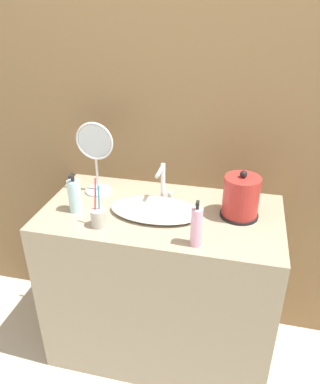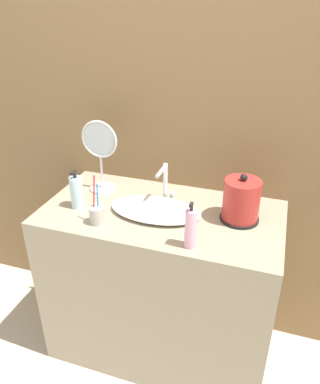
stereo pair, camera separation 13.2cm
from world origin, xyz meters
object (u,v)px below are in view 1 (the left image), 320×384
object	(u,v)px
faucet	(163,181)
lotion_bottle	(75,196)
electric_kettle	(241,198)
shampoo_bottle	(196,227)
vanity_mirror	(96,155)
toothbrush_cup	(98,217)

from	to	relation	value
faucet	lotion_bottle	bearing A→B (deg)	-152.34
lotion_bottle	electric_kettle	bearing A→B (deg)	9.72
lotion_bottle	shampoo_bottle	distance (m)	0.59
electric_kettle	vanity_mirror	bearing A→B (deg)	173.73
electric_kettle	lotion_bottle	world-z (taller)	electric_kettle
toothbrush_cup	lotion_bottle	xyz separation A→B (m)	(-0.15, 0.10, 0.03)
shampoo_bottle	electric_kettle	bearing A→B (deg)	59.06
lotion_bottle	shampoo_bottle	xyz separation A→B (m)	(0.57, -0.14, 0.01)
lotion_bottle	faucet	bearing A→B (deg)	27.66
electric_kettle	vanity_mirror	xyz separation A→B (m)	(-0.70, 0.08, 0.11)
shampoo_bottle	vanity_mirror	xyz separation A→B (m)	(-0.54, 0.34, 0.11)
toothbrush_cup	electric_kettle	bearing A→B (deg)	20.88
faucet	toothbrush_cup	xyz separation A→B (m)	(-0.22, -0.29, -0.06)
faucet	electric_kettle	distance (m)	0.37
toothbrush_cup	shampoo_bottle	distance (m)	0.43
faucet	shampoo_bottle	distance (m)	0.39
faucet	vanity_mirror	distance (m)	0.35
electric_kettle	toothbrush_cup	distance (m)	0.62
toothbrush_cup	faucet	bearing A→B (deg)	52.96
shampoo_bottle	toothbrush_cup	bearing A→B (deg)	174.58
vanity_mirror	faucet	bearing A→B (deg)	-1.70
faucet	vanity_mirror	size ratio (longest dim) A/B	0.50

